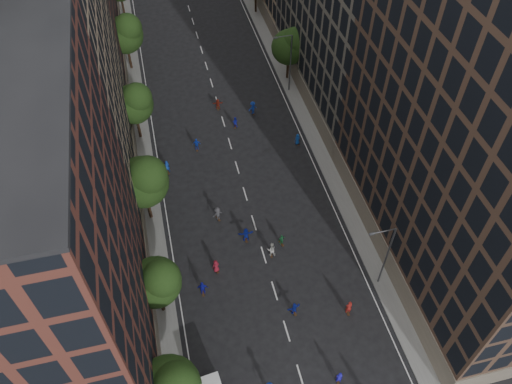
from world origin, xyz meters
TOP-DOWN VIEW (x-y plane):
  - ground at (0.00, 40.00)m, footprint 240.00×240.00m
  - sidewalk_left at (-12.00, 47.50)m, footprint 4.00×105.00m
  - sidewalk_right at (12.00, 47.50)m, footprint 4.00×105.00m
  - bldg_left_a at (-19.00, 11.00)m, footprint 14.00×22.00m
  - bldg_left_b at (-19.00, 35.00)m, footprint 14.00×26.00m
  - bldg_right_a at (19.00, 15.00)m, footprint 14.00×30.00m
  - tree_left_1 at (-11.02, 13.86)m, footprint 4.80×4.80m
  - tree_left_2 at (-10.99, 25.83)m, footprint 5.60×5.60m
  - tree_left_3 at (-11.02, 39.85)m, footprint 5.00×5.00m
  - tree_left_4 at (-11.00, 55.84)m, footprint 5.40×5.40m
  - tree_right_a at (11.38, 47.85)m, footprint 5.00×5.00m
  - streetlamp_near at (10.37, 12.00)m, footprint 2.64×0.22m
  - streetlamp_far at (10.37, 45.00)m, footprint 2.64×0.22m
  - skater_1 at (3.12, 3.29)m, footprint 0.70×0.54m
  - skater_4 at (-7.06, 14.92)m, footprint 1.18×0.67m
  - skater_5 at (1.22, 10.70)m, footprint 1.49×0.80m
  - skater_6 at (-5.29, 17.23)m, footprint 0.96×0.77m
  - skater_7 at (6.35, 9.50)m, footprint 0.70×0.47m
  - skater_8 at (0.79, 17.83)m, footprint 1.03×0.85m
  - skater_9 at (-3.85, 24.01)m, footprint 1.32×1.01m
  - skater_10 at (2.23, 18.95)m, footprint 0.95×0.61m
  - skater_11 at (-1.39, 20.40)m, footprint 1.70×0.57m
  - skater_12 at (8.50, 33.84)m, footprint 0.89×0.72m
  - skater_13 at (-8.50, 32.67)m, footprint 0.80×0.65m
  - skater_14 at (1.36, 39.07)m, footprint 0.93×0.84m
  - skater_15 at (4.30, 41.19)m, footprint 1.42×1.10m
  - skater_16 at (-4.32, 35.87)m, footprint 1.09×0.61m
  - skater_17 at (-0.17, 43.36)m, footprint 1.49×0.58m

SIDE VIEW (x-z plane):
  - ground at x=0.00m, z-range 0.00..0.00m
  - sidewalk_left at x=-12.00m, z-range 0.00..0.15m
  - sidewalk_right at x=12.00m, z-range 0.00..0.15m
  - skater_10 at x=2.23m, z-range 0.00..1.51m
  - skater_5 at x=1.22m, z-range 0.00..1.53m
  - skater_14 at x=1.36m, z-range 0.00..1.55m
  - skater_17 at x=-0.17m, z-range 0.00..1.57m
  - skater_12 at x=8.50m, z-range 0.00..1.58m
  - skater_6 at x=-5.29m, z-range 0.00..1.70m
  - skater_1 at x=3.12m, z-range 0.00..1.72m
  - skater_16 at x=-4.32m, z-range 0.00..1.76m
  - skater_9 at x=-3.85m, z-range 0.00..1.80m
  - skater_11 at x=-1.39m, z-range 0.00..1.82m
  - skater_13 at x=-8.50m, z-range 0.00..1.89m
  - skater_4 at x=-7.06m, z-range 0.00..1.90m
  - skater_7 at x=6.35m, z-range 0.00..1.90m
  - skater_8 at x=0.79m, z-range 0.00..1.92m
  - skater_15 at x=4.30m, z-range 0.00..1.94m
  - streetlamp_near at x=10.37m, z-range 0.64..9.70m
  - streetlamp_far at x=10.37m, z-range 0.64..9.70m
  - tree_left_1 at x=-11.02m, z-range 1.45..9.66m
  - tree_right_a at x=11.38m, z-range 1.43..9.83m
  - tree_left_3 at x=-11.02m, z-range 1.53..10.11m
  - tree_left_4 at x=-11.00m, z-range 1.56..10.63m
  - tree_left_2 at x=-10.99m, z-range 1.63..11.08m
  - bldg_left_a at x=-19.00m, z-range 0.00..30.00m
  - bldg_left_b at x=-19.00m, z-range 0.00..34.00m
  - bldg_right_a at x=19.00m, z-range 0.00..36.00m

